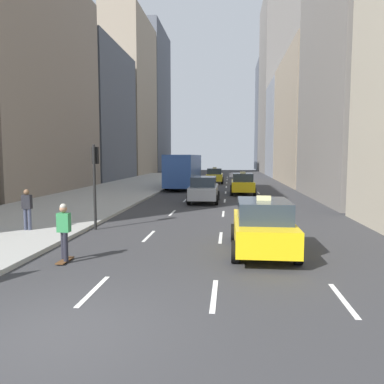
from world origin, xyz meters
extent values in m
plane|color=#333335|center=(0.00, 0.00, 0.00)|extent=(160.00, 160.00, 0.00)
cube|color=#9E9E99|center=(-7.00, 27.00, 0.07)|extent=(8.00, 66.00, 0.15)
cube|color=white|center=(-0.20, 2.00, 0.01)|extent=(0.12, 2.00, 0.01)
cube|color=white|center=(-0.20, 8.00, 0.01)|extent=(0.12, 2.00, 0.01)
cube|color=white|center=(-0.20, 14.00, 0.01)|extent=(0.12, 2.00, 0.01)
cube|color=white|center=(-0.20, 20.00, 0.01)|extent=(0.12, 2.00, 0.01)
cube|color=white|center=(-0.20, 26.00, 0.01)|extent=(0.12, 2.00, 0.01)
cube|color=white|center=(-0.20, 32.00, 0.01)|extent=(0.12, 2.00, 0.01)
cube|color=white|center=(-0.20, 38.00, 0.01)|extent=(0.12, 2.00, 0.01)
cube|color=white|center=(-0.20, 44.00, 0.01)|extent=(0.12, 2.00, 0.01)
cube|color=white|center=(-0.20, 50.00, 0.01)|extent=(0.12, 2.00, 0.01)
cube|color=white|center=(2.60, 2.00, 0.01)|extent=(0.12, 2.00, 0.01)
cube|color=white|center=(2.60, 8.00, 0.01)|extent=(0.12, 2.00, 0.01)
cube|color=white|center=(2.60, 14.00, 0.01)|extent=(0.12, 2.00, 0.01)
cube|color=white|center=(2.60, 20.00, 0.01)|extent=(0.12, 2.00, 0.01)
cube|color=white|center=(2.60, 26.00, 0.01)|extent=(0.12, 2.00, 0.01)
cube|color=white|center=(2.60, 32.00, 0.01)|extent=(0.12, 2.00, 0.01)
cube|color=white|center=(2.60, 38.00, 0.01)|extent=(0.12, 2.00, 0.01)
cube|color=white|center=(2.60, 44.00, 0.01)|extent=(0.12, 2.00, 0.01)
cube|color=white|center=(2.60, 50.00, 0.01)|extent=(0.12, 2.00, 0.01)
cube|color=white|center=(5.40, 2.00, 0.01)|extent=(0.12, 2.00, 0.01)
cube|color=white|center=(5.40, 8.00, 0.01)|extent=(0.12, 2.00, 0.01)
cube|color=white|center=(5.40, 14.00, 0.01)|extent=(0.12, 2.00, 0.01)
cube|color=white|center=(5.40, 20.00, 0.01)|extent=(0.12, 2.00, 0.01)
cube|color=white|center=(5.40, 26.00, 0.01)|extent=(0.12, 2.00, 0.01)
cube|color=white|center=(5.40, 32.00, 0.01)|extent=(0.12, 2.00, 0.01)
cube|color=white|center=(5.40, 38.00, 0.01)|extent=(0.12, 2.00, 0.01)
cube|color=white|center=(5.40, 44.00, 0.01)|extent=(0.12, 2.00, 0.01)
cube|color=white|center=(5.40, 50.00, 0.01)|extent=(0.12, 2.00, 0.01)
cube|color=gray|center=(-14.00, 24.40, 9.37)|extent=(6.00, 17.45, 18.73)
cube|color=#4C515B|center=(-14.00, 41.40, 8.48)|extent=(6.00, 15.34, 16.97)
cube|color=gray|center=(-14.00, 57.64, 13.12)|extent=(6.00, 15.54, 26.24)
cube|color=#4C515B|center=(-14.00, 74.13, 14.82)|extent=(6.00, 16.44, 29.64)
cube|color=slate|center=(12.00, 21.83, 11.52)|extent=(6.00, 13.83, 23.04)
cube|color=gray|center=(12.00, 38.45, 7.28)|extent=(6.00, 17.99, 14.57)
cube|color=gray|center=(12.00, 54.12, 7.23)|extent=(6.00, 11.39, 14.45)
cube|color=slate|center=(12.00, 68.88, 16.53)|extent=(6.00, 17.08, 33.06)
cube|color=#4C515B|center=(12.00, 83.54, 12.30)|extent=(6.00, 10.91, 24.59)
cube|color=yellow|center=(4.00, 24.91, 0.71)|extent=(1.80, 4.40, 0.76)
cube|color=#28333D|center=(4.00, 24.64, 1.41)|extent=(1.58, 2.29, 0.64)
cube|color=#F2E599|center=(4.00, 24.64, 1.80)|extent=(0.44, 0.20, 0.14)
cylinder|color=black|center=(3.10, 26.27, 0.33)|extent=(0.22, 0.66, 0.66)
cylinder|color=black|center=(4.90, 26.27, 0.33)|extent=(0.22, 0.66, 0.66)
cylinder|color=black|center=(3.10, 23.54, 0.33)|extent=(0.22, 0.66, 0.66)
cylinder|color=black|center=(4.90, 23.54, 0.33)|extent=(0.22, 0.66, 0.66)
cube|color=yellow|center=(1.20, 37.23, 0.71)|extent=(1.80, 4.40, 0.76)
cube|color=#28333D|center=(1.20, 36.97, 1.41)|extent=(1.58, 2.29, 0.64)
cube|color=#F2E599|center=(1.20, 36.97, 1.80)|extent=(0.44, 0.20, 0.14)
cylinder|color=black|center=(0.30, 38.59, 0.33)|extent=(0.22, 0.66, 0.66)
cylinder|color=black|center=(2.10, 38.59, 0.33)|extent=(0.22, 0.66, 0.66)
cylinder|color=black|center=(0.30, 35.87, 0.33)|extent=(0.22, 0.66, 0.66)
cylinder|color=black|center=(2.10, 35.87, 0.33)|extent=(0.22, 0.66, 0.66)
cube|color=yellow|center=(4.00, 6.00, 0.71)|extent=(1.80, 4.40, 0.76)
cube|color=#28333D|center=(4.00, 5.73, 1.41)|extent=(1.58, 2.29, 0.64)
cube|color=#F2E599|center=(4.00, 5.73, 1.80)|extent=(0.44, 0.20, 0.14)
cylinder|color=black|center=(3.10, 7.36, 0.33)|extent=(0.22, 0.66, 0.66)
cylinder|color=black|center=(4.90, 7.36, 0.33)|extent=(0.22, 0.66, 0.66)
cylinder|color=black|center=(3.10, 4.63, 0.33)|extent=(0.22, 0.66, 0.66)
cylinder|color=black|center=(4.90, 4.63, 0.33)|extent=(0.22, 0.66, 0.66)
cube|color=#9EA0A5|center=(1.20, 19.13, 0.72)|extent=(1.80, 4.71, 0.79)
cube|color=#28333D|center=(1.20, 18.85, 1.44)|extent=(1.58, 2.45, 0.64)
cylinder|color=black|center=(0.30, 20.59, 0.33)|extent=(0.22, 0.66, 0.66)
cylinder|color=black|center=(2.10, 20.59, 0.33)|extent=(0.22, 0.66, 0.66)
cylinder|color=black|center=(0.30, 17.67, 0.33)|extent=(0.22, 0.66, 0.66)
cylinder|color=black|center=(2.10, 17.67, 0.33)|extent=(0.22, 0.66, 0.66)
cube|color=#2D519E|center=(-1.60, 31.12, 1.80)|extent=(2.50, 11.60, 2.90)
cube|color=#28333D|center=(-1.60, 36.87, 2.15)|extent=(2.30, 0.12, 1.40)
cube|color=#28333D|center=(-2.81, 31.12, 2.15)|extent=(0.08, 9.86, 1.10)
cube|color=yellow|center=(-1.60, 36.87, 3.05)|extent=(1.50, 0.10, 0.36)
cylinder|color=black|center=(-2.85, 34.71, 0.50)|extent=(0.30, 1.00, 1.00)
cylinder|color=black|center=(-0.35, 34.71, 0.50)|extent=(0.30, 1.00, 1.00)
cylinder|color=black|center=(-2.85, 27.93, 0.50)|extent=(0.30, 1.00, 1.00)
cylinder|color=black|center=(-0.35, 27.93, 0.50)|extent=(0.30, 1.00, 1.00)
cube|color=brown|center=(-1.90, 4.21, 0.05)|extent=(0.24, 0.80, 0.03)
cylinder|color=black|center=(-1.90, 4.49, 0.03)|extent=(0.18, 0.05, 0.05)
cylinder|color=black|center=(-1.90, 3.93, 0.03)|extent=(0.18, 0.05, 0.05)
cylinder|color=#23232D|center=(-1.99, 4.33, 0.48)|extent=(0.14, 0.14, 0.84)
cylinder|color=#23232D|center=(-1.81, 4.09, 0.48)|extent=(0.14, 0.14, 0.84)
cube|color=#338C4C|center=(-1.90, 4.21, 1.19)|extent=(0.36, 0.22, 0.56)
sphere|color=#9E7051|center=(-1.90, 4.21, 1.58)|extent=(0.22, 0.22, 0.22)
sphere|color=#B2AD9E|center=(-1.90, 4.21, 1.65)|extent=(0.20, 0.20, 0.20)
cylinder|color=#383D51|center=(-5.27, 8.01, 0.58)|extent=(0.14, 0.14, 0.86)
cylinder|color=#383D51|center=(-5.09, 8.01, 0.58)|extent=(0.14, 0.14, 0.86)
cube|color=black|center=(-5.18, 8.01, 1.29)|extent=(0.36, 0.22, 0.56)
sphere|color=brown|center=(-5.18, 8.01, 1.69)|extent=(0.22, 0.22, 0.22)
cylinder|color=black|center=(-2.75, 9.08, 1.80)|extent=(0.12, 0.12, 3.60)
cube|color=black|center=(-2.75, 9.26, 3.15)|extent=(0.24, 0.20, 0.72)
sphere|color=red|center=(-2.75, 9.37, 3.38)|extent=(0.14, 0.14, 0.14)
sphere|color=#4C3F14|center=(-2.75, 9.37, 3.15)|extent=(0.14, 0.14, 0.14)
sphere|color=#198C2D|center=(-2.75, 9.37, 2.92)|extent=(0.14, 0.14, 0.14)
camera|label=1|loc=(2.92, -6.15, 3.11)|focal=35.00mm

